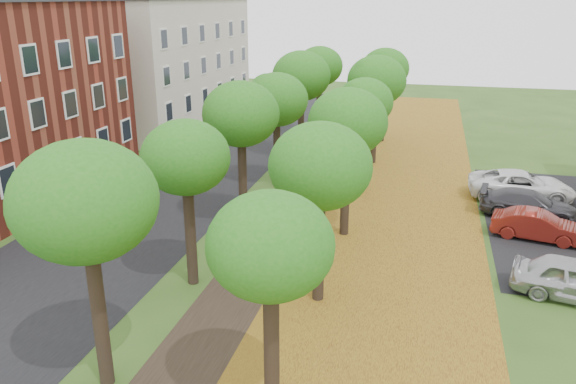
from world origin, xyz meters
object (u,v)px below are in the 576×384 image
Objects in this scene: bench at (282,267)px; car_grey at (529,204)px; car_red at (538,226)px; car_white at (521,185)px.

car_grey is (10.05, 9.05, 0.22)m from bench.
car_white is at bearing 11.29° from car_red.
car_white is at bearing 8.46° from car_grey.
bench is at bearing 133.56° from car_red.
car_white is (0.00, 2.75, 0.09)m from car_grey.
bench is 0.49× the size of car_red.
car_red is at bearing 177.58° from car_white.
car_white reaches higher than bench.
car_red reaches higher than bench.
bench is 11.89m from car_red.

